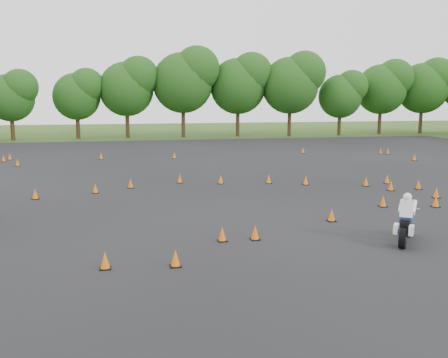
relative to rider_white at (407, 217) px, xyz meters
The scene contains 5 objects.
ground 5.12m from the rider_white, 156.37° to the left, with size 140.00×140.00×0.00m, color #2D5119.
asphalt_pad 9.30m from the rider_white, 120.00° to the left, with size 62.00×62.00×0.00m, color black.
treeline 37.17m from the rider_white, 91.87° to the left, with size 86.59×32.42×11.09m.
traffic_cones 9.22m from the rider_white, 119.95° to the left, with size 36.07×32.87×0.45m.
rider_white is the anchor object (origin of this frame).
Camera 1 is at (-4.03, -15.82, 4.56)m, focal length 40.00 mm.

